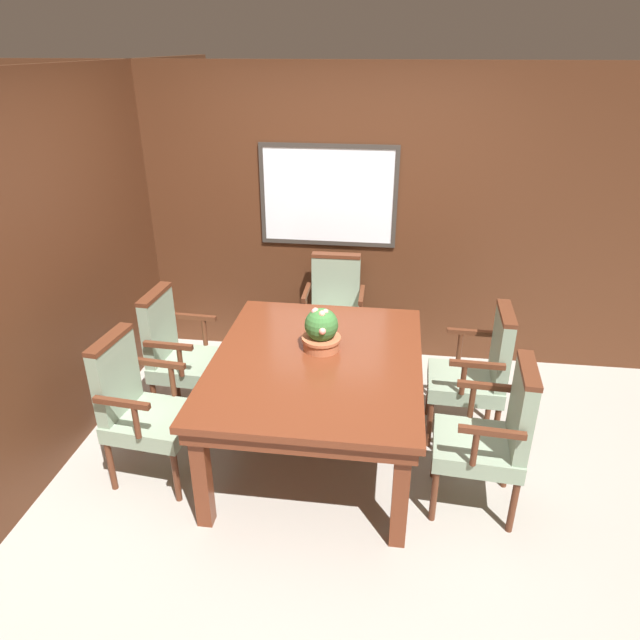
% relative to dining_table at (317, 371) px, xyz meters
% --- Properties ---
extents(ground_plane, '(14.00, 14.00, 0.00)m').
position_rel_dining_table_xyz_m(ground_plane, '(-0.02, -0.26, -0.66)').
color(ground_plane, '#A39E93').
extents(wall_back, '(7.20, 0.08, 2.45)m').
position_rel_dining_table_xyz_m(wall_back, '(-0.02, 1.52, 0.57)').
color(wall_back, '#4C2816').
rests_on(wall_back, ground_plane).
extents(wall_left, '(0.06, 7.20, 2.45)m').
position_rel_dining_table_xyz_m(wall_left, '(-1.70, -0.26, 0.57)').
color(wall_left, '#4C2816').
rests_on(wall_left, ground_plane).
extents(dining_table, '(1.33, 1.65, 0.75)m').
position_rel_dining_table_xyz_m(dining_table, '(0.00, 0.00, 0.00)').
color(dining_table, maroon).
rests_on(dining_table, ground_plane).
extents(chair_left_far, '(0.53, 0.51, 0.99)m').
position_rel_dining_table_xyz_m(chair_left_far, '(-1.07, 0.35, -0.13)').
color(chair_left_far, '#562B19').
rests_on(chair_left_far, ground_plane).
extents(chair_right_near, '(0.53, 0.52, 0.99)m').
position_rel_dining_table_xyz_m(chair_right_near, '(1.08, -0.35, -0.13)').
color(chair_right_near, '#562B19').
rests_on(chair_right_near, ground_plane).
extents(chair_left_near, '(0.55, 0.53, 0.99)m').
position_rel_dining_table_xyz_m(chair_left_near, '(-1.07, -0.35, -0.13)').
color(chair_left_near, '#562B19').
rests_on(chair_left_near, ground_plane).
extents(chair_head_far, '(0.50, 0.51, 0.99)m').
position_rel_dining_table_xyz_m(chair_head_far, '(-0.02, 1.20, -0.13)').
color(chair_head_far, '#562B19').
rests_on(chair_head_far, ground_plane).
extents(chair_right_far, '(0.52, 0.51, 0.99)m').
position_rel_dining_table_xyz_m(chair_right_far, '(1.07, 0.36, -0.13)').
color(chair_right_far, '#562B19').
rests_on(chair_right_far, ground_plane).
extents(potted_plant, '(0.26, 0.26, 0.29)m').
position_rel_dining_table_xyz_m(potted_plant, '(0.01, 0.13, 0.22)').
color(potted_plant, '#B2603D').
rests_on(potted_plant, dining_table).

